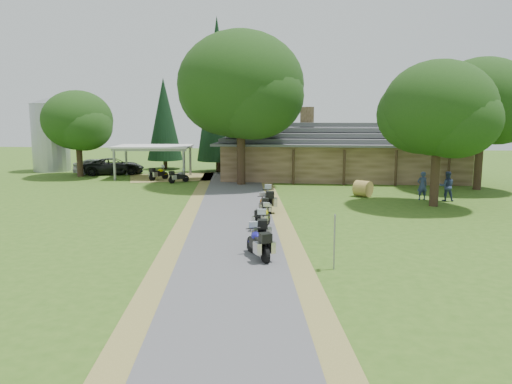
# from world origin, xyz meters

# --- Properties ---
(ground) EXTENTS (120.00, 120.00, 0.00)m
(ground) POSITION_xyz_m (0.00, 0.00, 0.00)
(ground) COLOR #355A19
(ground) RESTS_ON ground
(driveway) EXTENTS (51.95, 51.95, 0.00)m
(driveway) POSITION_xyz_m (-0.50, 4.00, 0.00)
(driveway) COLOR #4A4A4D
(driveway) RESTS_ON ground
(lodge) EXTENTS (21.40, 9.40, 4.90)m
(lodge) POSITION_xyz_m (6.00, 24.00, 2.45)
(lodge) COLOR brown
(lodge) RESTS_ON ground
(silo) EXTENTS (3.69, 3.69, 7.12)m
(silo) POSITION_xyz_m (-22.02, 26.52, 3.56)
(silo) COLOR gray
(silo) RESTS_ON ground
(carport) EXTENTS (6.93, 4.96, 2.84)m
(carport) POSITION_xyz_m (-10.37, 22.43, 1.42)
(carport) COLOR silver
(carport) RESTS_ON ground
(car_white_sedan) EXTENTS (3.64, 5.98, 1.86)m
(car_white_sedan) POSITION_xyz_m (-16.48, 24.53, 0.93)
(car_white_sedan) COLOR white
(car_white_sedan) RESTS_ON ground
(car_dark_suv) EXTENTS (4.28, 6.41, 2.26)m
(car_dark_suv) POSITION_xyz_m (-14.83, 24.47, 1.13)
(car_dark_suv) COLOR black
(car_dark_suv) RESTS_ON ground
(motorcycle_row_a) EXTENTS (1.44, 2.02, 1.33)m
(motorcycle_row_a) POSITION_xyz_m (1.28, -1.32, 0.67)
(motorcycle_row_a) COLOR #1B1797
(motorcycle_row_a) RESTS_ON ground
(motorcycle_row_b) EXTENTS (0.90, 2.12, 1.40)m
(motorcycle_row_b) POSITION_xyz_m (1.23, 0.89, 0.70)
(motorcycle_row_b) COLOR #B3B5BB
(motorcycle_row_b) RESTS_ON ground
(motorcycle_row_c) EXTENTS (0.92, 1.84, 1.21)m
(motorcycle_row_c) POSITION_xyz_m (1.03, 3.74, 0.60)
(motorcycle_row_c) COLOR #D1C708
(motorcycle_row_c) RESTS_ON ground
(motorcycle_row_d) EXTENTS (0.94, 1.83, 1.20)m
(motorcycle_row_d) POSITION_xyz_m (0.73, 7.10, 0.60)
(motorcycle_row_d) COLOR #B75A07
(motorcycle_row_d) RESTS_ON ground
(motorcycle_row_e) EXTENTS (1.01, 2.21, 1.46)m
(motorcycle_row_e) POSITION_xyz_m (0.93, 8.26, 0.73)
(motorcycle_row_e) COLOR black
(motorcycle_row_e) RESTS_ON ground
(motorcycle_carport_a) EXTENTS (1.44, 1.85, 1.24)m
(motorcycle_carport_a) POSITION_xyz_m (-9.51, 20.93, 0.62)
(motorcycle_carport_a) COLOR #EAE903
(motorcycle_carport_a) RESTS_ON ground
(motorcycle_carport_b) EXTENTS (1.53, 1.57, 1.13)m
(motorcycle_carport_b) POSITION_xyz_m (-7.38, 19.49, 0.57)
(motorcycle_carport_b) COLOR gray
(motorcycle_carport_b) RESTS_ON ground
(person_a) EXTENTS (0.70, 0.57, 2.19)m
(person_a) POSITION_xyz_m (10.64, 13.14, 1.10)
(person_a) COLOR navy
(person_a) RESTS_ON ground
(person_b) EXTENTS (0.68, 0.52, 2.26)m
(person_b) POSITION_xyz_m (12.12, 12.86, 1.13)
(person_b) COLOR navy
(person_b) RESTS_ON ground
(hay_bale) EXTENTS (1.46, 1.48, 1.10)m
(hay_bale) POSITION_xyz_m (6.92, 14.05, 0.55)
(hay_bale) COLOR #A48D3C
(hay_bale) RESTS_ON ground
(sign_post) EXTENTS (0.37, 0.06, 2.05)m
(sign_post) POSITION_xyz_m (4.17, -2.46, 1.02)
(sign_post) COLOR gray
(sign_post) RESTS_ON ground
(oak_lodge_left) EXTENTS (9.78, 9.78, 12.63)m
(oak_lodge_left) POSITION_xyz_m (-2.13, 18.88, 6.31)
(oak_lodge_left) COLOR #16340F
(oak_lodge_left) RESTS_ON ground
(oak_lodge_right) EXTENTS (7.24, 7.24, 10.63)m
(oak_lodge_right) POSITION_xyz_m (15.73, 18.19, 5.31)
(oak_lodge_right) COLOR #16340F
(oak_lodge_right) RESTS_ON ground
(oak_driveway) EXTENTS (6.72, 6.72, 9.58)m
(oak_driveway) POSITION_xyz_m (10.87, 10.93, 4.79)
(oak_driveway) COLOR #16340F
(oak_driveway) RESTS_ON ground
(oak_silo) EXTENTS (6.17, 6.17, 8.12)m
(oak_silo) POSITION_xyz_m (-17.22, 22.48, 4.06)
(oak_silo) COLOR #16340F
(oak_silo) RESTS_ON ground
(cedar_near) EXTENTS (4.10, 4.10, 14.67)m
(cedar_near) POSITION_xyz_m (-5.57, 27.72, 7.34)
(cedar_near) COLOR black
(cedar_near) RESTS_ON ground
(cedar_far) EXTENTS (3.56, 3.56, 9.17)m
(cedar_far) POSITION_xyz_m (-11.37, 29.35, 4.58)
(cedar_far) COLOR black
(cedar_far) RESTS_ON ground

